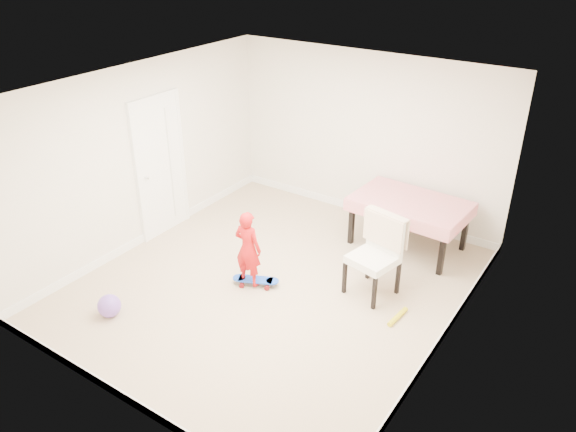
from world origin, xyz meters
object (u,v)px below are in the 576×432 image
Objects in this scene: child at (248,251)px; dining_chair at (373,257)px; dining_table at (408,224)px; balloon at (109,306)px; skateboard at (256,282)px.

dining_chair is at bearing -155.59° from child.
child is (-1.30, -2.08, 0.15)m from dining_table.
child is at bearing -140.15° from dining_chair.
balloon is (-1.00, -1.45, -0.38)m from child.
dining_table is at bearing 106.27° from dining_chair.
balloon is (-2.30, -3.53, -0.23)m from dining_table.
skateboard is 0.48m from child.
skateboard is 0.59× the size of child.
balloon is at bearing 52.30° from child.
skateboard is at bearing -150.58° from child.
dining_chair is 3.26m from balloon.
child reaches higher than skateboard.
child is at bearing -171.80° from skateboard.
skateboard is at bearing -140.44° from dining_chair.
dining_chair reaches higher than balloon.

